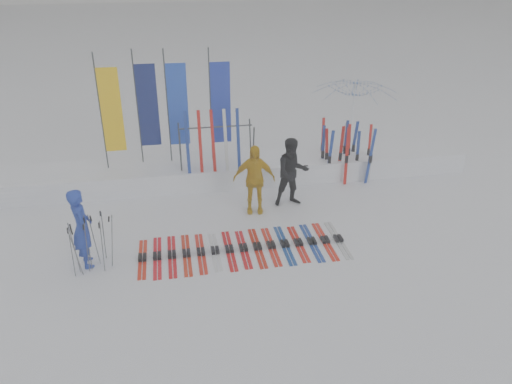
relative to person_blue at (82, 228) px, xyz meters
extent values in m
plane|color=white|center=(3.66, -0.77, -0.89)|extent=(120.00, 120.00, 0.00)
cube|color=white|center=(3.66, 3.83, -0.59)|extent=(14.00, 1.60, 0.60)
imported|color=#1B32A0|center=(0.00, 0.00, 0.00)|extent=(0.60, 0.75, 1.79)
imported|color=black|center=(5.02, 1.96, 0.03)|extent=(0.93, 0.75, 1.84)
imported|color=gold|center=(3.97, 1.74, 0.02)|extent=(1.11, 0.58, 1.82)
imported|color=white|center=(7.84, 5.24, 0.36)|extent=(3.57, 3.60, 2.50)
cube|color=red|center=(1.16, -0.04, -0.86)|extent=(0.17, 1.57, 0.07)
cube|color=red|center=(1.48, -0.04, -0.86)|extent=(0.17, 1.69, 0.07)
cube|color=red|center=(1.80, -0.04, -0.86)|extent=(0.17, 1.70, 0.07)
cube|color=red|center=(2.12, -0.04, -0.86)|extent=(0.17, 1.70, 0.07)
cube|color=red|center=(2.45, -0.04, -0.86)|extent=(0.17, 1.66, 0.07)
cube|color=silver|center=(2.77, -0.04, -0.86)|extent=(0.17, 1.58, 0.07)
cube|color=red|center=(3.09, -0.04, -0.86)|extent=(0.17, 1.67, 0.07)
cube|color=red|center=(3.41, -0.04, -0.86)|extent=(0.17, 1.60, 0.07)
cube|color=#B81E0E|center=(3.73, -0.04, -0.86)|extent=(0.17, 1.69, 0.07)
cube|color=red|center=(4.05, -0.04, -0.86)|extent=(0.17, 1.65, 0.07)
cube|color=navy|center=(4.38, -0.04, -0.86)|extent=(0.17, 1.70, 0.07)
cube|color=red|center=(4.70, -0.04, -0.86)|extent=(0.17, 1.58, 0.07)
cube|color=navy|center=(5.02, -0.04, -0.86)|extent=(0.17, 1.67, 0.07)
cube|color=red|center=(5.34, -0.04, -0.86)|extent=(0.17, 1.69, 0.07)
cube|color=#AEB1B5|center=(5.66, -0.04, -0.86)|extent=(0.17, 1.67, 0.07)
cylinder|color=#595B60|center=(0.40, -0.31, -0.31)|extent=(0.05, 0.11, 1.17)
cylinder|color=#595B60|center=(0.59, -0.16, -0.28)|extent=(0.15, 0.05, 1.22)
cylinder|color=#595B60|center=(0.02, -0.01, -0.31)|extent=(0.11, 0.13, 1.16)
cylinder|color=#595B60|center=(0.21, -0.03, -0.29)|extent=(0.13, 0.07, 1.20)
cylinder|color=#595B60|center=(-0.11, -0.45, -0.32)|extent=(0.14, 0.10, 1.15)
cylinder|color=#595B60|center=(-0.16, -0.26, -0.31)|extent=(0.11, 0.09, 1.17)
cylinder|color=#595B60|center=(0.40, 0.07, -0.27)|extent=(0.08, 0.16, 1.24)
cylinder|color=#595B60|center=(0.10, -0.30, -0.32)|extent=(0.06, 0.04, 1.16)
cylinder|color=#595B60|center=(-0.19, -0.43, -0.31)|extent=(0.05, 0.02, 1.17)
cylinder|color=#595B60|center=(0.10, -0.17, -0.27)|extent=(0.03, 0.16, 1.24)
cylinder|color=#383A3F|center=(0.18, 3.90, 1.31)|extent=(0.04, 0.04, 3.20)
cube|color=yellow|center=(0.47, 3.90, 1.36)|extent=(0.55, 0.03, 2.30)
cylinder|color=#383A3F|center=(1.14, 4.17, 1.31)|extent=(0.04, 0.04, 3.20)
cube|color=#0C1758|center=(1.43, 4.17, 1.36)|extent=(0.55, 0.03, 2.30)
cylinder|color=#383A3F|center=(1.96, 4.11, 1.31)|extent=(0.04, 0.04, 3.20)
cube|color=blue|center=(2.25, 4.11, 1.36)|extent=(0.55, 0.03, 2.30)
cylinder|color=#383A3F|center=(3.15, 4.07, 1.31)|extent=(0.04, 0.04, 3.20)
cube|color=#172DAD|center=(3.44, 4.07, 1.36)|extent=(0.55, 0.03, 2.30)
cylinder|color=#383A3F|center=(2.21, 3.18, 0.33)|extent=(0.04, 0.30, 1.23)
cylinder|color=#383A3F|center=(2.21, 3.68, 0.33)|extent=(0.04, 0.30, 1.23)
cylinder|color=#383A3F|center=(4.21, 3.18, 0.33)|extent=(0.04, 0.30, 1.23)
cylinder|color=#383A3F|center=(4.21, 3.68, 0.33)|extent=(0.04, 0.30, 1.23)
cylinder|color=#383A3F|center=(3.21, 3.43, 0.89)|extent=(2.00, 0.04, 0.04)
cube|color=navy|center=(7.27, 3.18, -0.14)|extent=(0.09, 0.04, 1.51)
cube|color=red|center=(7.17, 3.62, -0.11)|extent=(0.09, 0.04, 1.57)
cube|color=navy|center=(7.41, 3.88, -0.11)|extent=(0.09, 0.04, 1.57)
cube|color=silver|center=(7.14, 3.96, -0.15)|extent=(0.09, 0.04, 1.48)
cube|color=red|center=(6.47, 4.01, -0.05)|extent=(0.09, 0.04, 1.69)
cube|color=navy|center=(6.33, 3.50, -0.08)|extent=(0.09, 0.03, 1.63)
cube|color=navy|center=(6.42, 3.12, -0.10)|extent=(0.09, 0.04, 1.58)
cube|color=red|center=(6.43, 3.42, -0.12)|extent=(0.09, 0.02, 1.55)
cube|color=navy|center=(7.10, 3.75, -0.08)|extent=(0.09, 0.02, 1.63)
cube|color=red|center=(6.77, 3.22, -0.06)|extent=(0.09, 0.03, 1.66)
cube|color=red|center=(7.77, 3.52, -0.12)|extent=(0.09, 0.04, 1.55)
cube|color=red|center=(6.86, 2.94, -0.05)|extent=(0.09, 0.03, 1.69)
cube|color=silver|center=(7.59, 2.96, -0.08)|extent=(0.09, 0.02, 1.63)
cube|color=navy|center=(7.53, 2.83, -0.06)|extent=(0.09, 0.04, 1.68)
camera|label=1|loc=(1.99, -9.55, 5.27)|focal=35.00mm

